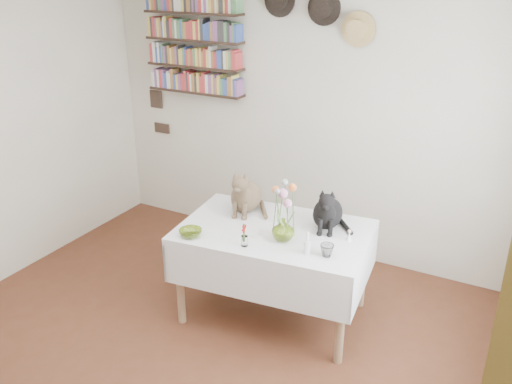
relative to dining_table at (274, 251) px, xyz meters
The scene contains 15 objects.
room 1.32m from the dining_table, 104.84° to the right, with size 4.08×4.58×2.58m.
curtain 2.10m from the dining_table, 36.69° to the right, with size 0.12×0.38×2.10m, color brown.
dining_table is the anchor object (origin of this frame).
tabby_cat 0.53m from the dining_table, 151.74° to the left, with size 0.25×0.31×0.37m, color brown, non-canonical shape.
black_cat 0.53m from the dining_table, 33.73° to the left, with size 0.23×0.29×0.35m, color black, non-canonical shape.
flower_vase 0.32m from the dining_table, 43.63° to the right, with size 0.16×0.16×0.17m, color #B8D351.
green_bowl 0.65m from the dining_table, 141.37° to the right, with size 0.16×0.16×0.05m, color #B8D351.
drinking_glass 0.57m from the dining_table, 21.62° to the right, with size 0.09×0.09×0.09m, color white.
candlestick 0.48m from the dining_table, 31.99° to the right, with size 0.05×0.05×0.16m.
berry_jar 0.43m from the dining_table, 101.87° to the right, with size 0.05×0.05×0.19m.
porcelain_figurine 0.59m from the dining_table, ahead, with size 0.04×0.04×0.08m.
flower_bouquet 0.55m from the dining_table, 41.27° to the right, with size 0.17×0.12×0.39m.
bookshelf_unit 2.18m from the dining_table, 142.14° to the left, with size 1.00×0.16×0.91m.
wall_hats 1.96m from the dining_table, 98.74° to the left, with size 0.98×0.09×0.48m.
wall_art_plaques 2.30m from the dining_table, 149.07° to the left, with size 0.21×0.02×0.44m.
Camera 1 is at (1.85, -2.10, 2.53)m, focal length 38.00 mm.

